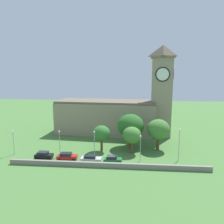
% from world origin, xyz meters
% --- Properties ---
extents(ground_plane, '(200.00, 200.00, 0.00)m').
position_xyz_m(ground_plane, '(0.00, 15.00, 0.00)').
color(ground_plane, '#477538').
extents(church, '(38.95, 14.32, 28.87)m').
position_xyz_m(church, '(0.39, 24.22, 7.56)').
color(church, gray).
rests_on(church, ground).
extents(quay_barrier, '(44.11, 0.70, 1.13)m').
position_xyz_m(quay_barrier, '(0.00, -3.73, 0.57)').
color(quay_barrier, gray).
rests_on(quay_barrier, ground).
extents(car_black, '(4.21, 2.33, 1.71)m').
position_xyz_m(car_black, '(-15.85, 0.05, 0.86)').
color(car_black, black).
rests_on(car_black, ground).
extents(car_red, '(4.81, 2.38, 1.71)m').
position_xyz_m(car_red, '(-10.07, -0.23, 0.87)').
color(car_red, red).
rests_on(car_red, ground).
extents(car_silver, '(4.75, 2.32, 1.69)m').
position_xyz_m(car_silver, '(-4.13, -1.09, 0.86)').
color(car_silver, silver).
rests_on(car_silver, ground).
extents(car_green, '(4.17, 2.12, 1.71)m').
position_xyz_m(car_green, '(0.88, -1.10, 0.86)').
color(car_green, '#1E6B38').
rests_on(car_green, ground).
extents(streetlamp_west_end, '(0.44, 0.44, 6.21)m').
position_xyz_m(streetlamp_west_end, '(-24.38, 2.05, 4.22)').
color(streetlamp_west_end, '#9EA0A5').
rests_on(streetlamp_west_end, ground).
extents(streetlamp_west_mid, '(0.44, 0.44, 6.57)m').
position_xyz_m(streetlamp_west_mid, '(-12.36, 1.71, 4.43)').
color(streetlamp_west_mid, '#9EA0A5').
rests_on(streetlamp_west_mid, ground).
extents(streetlamp_central, '(0.44, 0.44, 6.72)m').
position_xyz_m(streetlamp_central, '(-3.76, 1.65, 4.51)').
color(streetlamp_central, '#9EA0A5').
rests_on(streetlamp_central, ground).
extents(streetlamp_east_mid, '(0.44, 0.44, 6.25)m').
position_xyz_m(streetlamp_east_mid, '(7.22, 0.47, 4.24)').
color(streetlamp_east_mid, '#9EA0A5').
rests_on(streetlamp_east_mid, ground).
extents(streetlamp_east_end, '(0.44, 0.44, 7.71)m').
position_xyz_m(streetlamp_east_end, '(16.14, 1.55, 5.08)').
color(streetlamp_east_end, '#9EA0A5').
rests_on(streetlamp_east_end, ground).
extents(tree_churchyard, '(7.24, 7.24, 9.30)m').
position_xyz_m(tree_churchyard, '(4.85, 10.42, 6.00)').
color(tree_churchyard, brown).
rests_on(tree_churchyard, ground).
extents(tree_riverside_west, '(4.75, 4.75, 6.91)m').
position_xyz_m(tree_riverside_west, '(5.19, 5.64, 4.73)').
color(tree_riverside_west, brown).
rests_on(tree_riverside_west, ground).
extents(tree_riverside_east, '(4.45, 4.45, 6.87)m').
position_xyz_m(tree_riverside_east, '(-2.66, 6.44, 4.81)').
color(tree_riverside_east, brown).
rests_on(tree_riverside_east, ground).
extents(tree_by_tower, '(6.00, 6.00, 8.30)m').
position_xyz_m(tree_by_tower, '(12.19, 8.91, 5.56)').
color(tree_by_tower, brown).
rests_on(tree_by_tower, ground).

